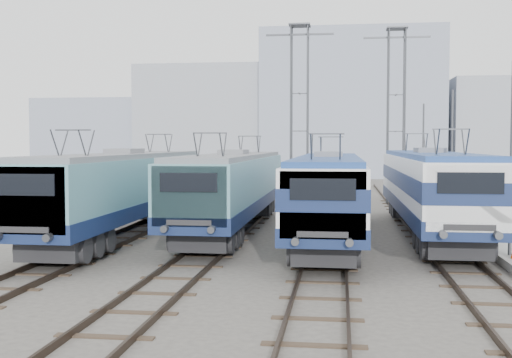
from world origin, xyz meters
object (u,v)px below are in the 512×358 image
object	(u,v)px
mast_rear	(423,153)
catenary_tower_east	(396,107)
locomotive_center_right	(328,188)
catenary_tower_west	(299,106)
locomotive_far_right	(430,184)
mast_mid	(452,156)
locomotive_far_left	(123,186)
locomotive_center_left	(233,185)
mast_front	(511,163)

from	to	relation	value
mast_rear	catenary_tower_east	bearing A→B (deg)	-136.40
locomotive_center_right	catenary_tower_west	bearing A→B (deg)	98.21
locomotive_center_right	locomotive_far_right	size ratio (longest dim) A/B	0.96
mast_mid	catenary_tower_west	bearing A→B (deg)	137.07
locomotive_far_left	mast_rear	distance (m)	25.11
locomotive_center_right	catenary_tower_east	size ratio (longest dim) A/B	1.48
catenary_tower_west	locomotive_center_right	bearing A→B (deg)	-81.79
locomotive_far_right	mast_rear	size ratio (longest dim) A/B	2.64
locomotive_center_left	catenary_tower_east	distance (m)	18.28
mast_mid	mast_rear	bearing A→B (deg)	90.00
catenary_tower_east	catenary_tower_west	bearing A→B (deg)	-162.90
mast_mid	mast_rear	world-z (taller)	same
mast_front	mast_rear	world-z (taller)	same
locomotive_center_right	locomotive_far_left	bearing A→B (deg)	-178.50
mast_rear	catenary_tower_west	bearing A→B (deg)	-155.06
locomotive_center_left	catenary_tower_west	world-z (taller)	catenary_tower_west
locomotive_center_left	mast_mid	size ratio (longest dim) A/B	2.57
locomotive_center_left	locomotive_far_right	bearing A→B (deg)	-0.35
mast_front	catenary_tower_west	bearing A→B (deg)	113.27
locomotive_center_right	mast_mid	xyz separation A→B (m)	(6.35, 7.60, 1.24)
locomotive_center_right	catenary_tower_east	xyz separation A→B (m)	(4.25, 17.60, 4.38)
locomotive_far_left	mast_mid	xyz separation A→B (m)	(15.35, 7.83, 1.22)
locomotive_far_left	locomotive_far_right	xyz separation A→B (m)	(13.50, 2.34, 0.08)
catenary_tower_east	mast_rear	xyz separation A→B (m)	(2.10, 2.00, -3.14)
locomotive_far_right	mast_front	distance (m)	6.86
mast_mid	locomotive_far_left	bearing A→B (deg)	-152.97
locomotive_far_right	locomotive_center_right	bearing A→B (deg)	-154.96
locomotive_far_right	catenary_tower_west	distance (m)	15.69
locomotive_center_right	locomotive_far_right	bearing A→B (deg)	25.04
locomotive_center_right	mast_mid	size ratio (longest dim) A/B	2.53
locomotive_center_right	locomotive_far_right	distance (m)	4.97
locomotive_far_right	catenary_tower_east	bearing A→B (deg)	90.92
catenary_tower_west	catenary_tower_east	size ratio (longest dim) A/B	1.00
locomotive_far_left	catenary_tower_east	distance (m)	22.64
locomotive_center_left	locomotive_far_left	bearing A→B (deg)	-152.00
locomotive_center_right	mast_front	size ratio (longest dim) A/B	2.53
locomotive_far_right	mast_rear	bearing A→B (deg)	83.96
locomotive_center_left	mast_rear	size ratio (longest dim) A/B	2.57
locomotive_far_right	mast_front	bearing A→B (deg)	-74.13
locomotive_center_left	catenary_tower_east	world-z (taller)	catenary_tower_east
locomotive_center_right	mast_front	world-z (taller)	mast_front
locomotive_far_left	locomotive_center_right	world-z (taller)	locomotive_far_left
locomotive_far_left	locomotive_center_left	xyz separation A→B (m)	(4.50, 2.39, -0.04)
catenary_tower_west	mast_mid	world-z (taller)	catenary_tower_west
locomotive_far_right	mast_mid	distance (m)	5.91
locomotive_far_left	locomotive_center_left	bearing A→B (deg)	28.00
mast_front	locomotive_far_right	bearing A→B (deg)	105.87
catenary_tower_west	mast_rear	xyz separation A→B (m)	(8.60, 4.00, -3.14)
catenary_tower_east	mast_rear	distance (m)	4.28
locomotive_far_right	mast_rear	world-z (taller)	mast_rear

